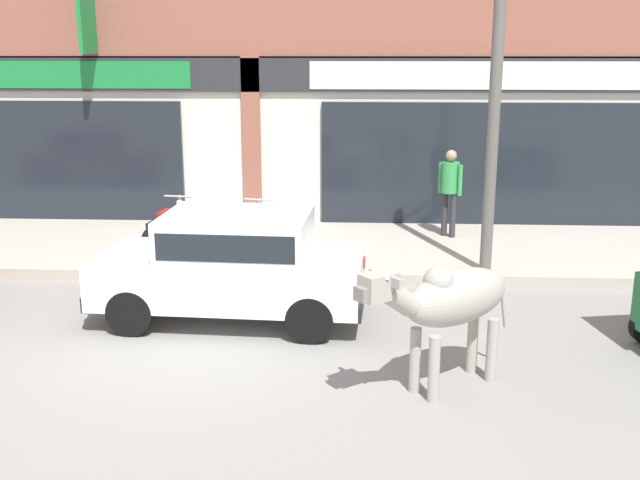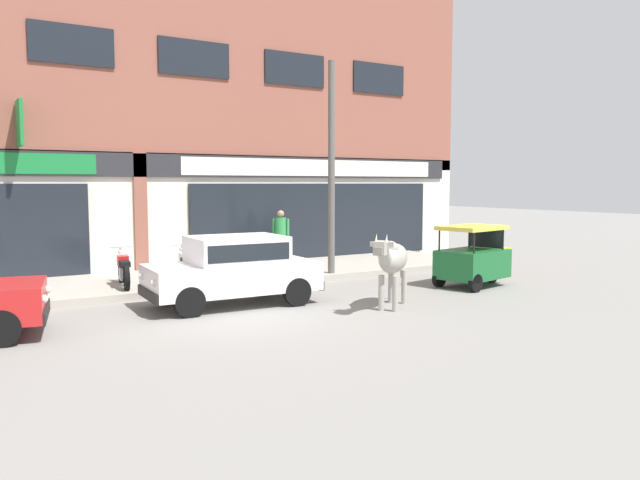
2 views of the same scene
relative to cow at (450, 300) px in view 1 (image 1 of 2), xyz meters
name	(u,v)px [view 1 (image 1 of 2)]	position (x,y,z in m)	size (l,w,h in m)	color
ground_plane	(191,336)	(-3.09, 1.34, -1.01)	(90.00, 90.00, 0.00)	gray
sidewalk	(240,248)	(-3.09, 5.34, -0.92)	(19.00, 3.60, 0.18)	#A8A093
cow	(450,300)	(0.00, 0.00, 0.00)	(1.80, 1.53, 1.61)	#9E998E
car_1	(233,261)	(-2.63, 1.99, -0.19)	(3.68, 1.79, 1.46)	black
motorcycle_0	(166,231)	(-4.23, 4.64, -0.44)	(0.59, 1.80, 0.88)	black
motorcycle_1	(246,235)	(-2.82, 4.41, -0.44)	(0.68, 1.78, 0.88)	black
pedestrian	(450,184)	(0.69, 6.03, 0.15)	(0.40, 0.35, 1.60)	#2D2D33
utility_pole	(495,91)	(1.02, 3.84, 1.95)	(0.18, 0.18, 5.55)	#595651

